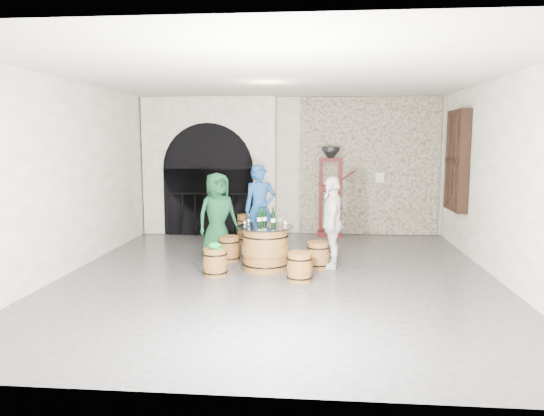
# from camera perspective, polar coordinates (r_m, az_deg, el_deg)

# --- Properties ---
(ground) EXTENTS (8.00, 8.00, 0.00)m
(ground) POSITION_cam_1_polar(r_m,az_deg,el_deg) (8.49, 0.70, -7.54)
(ground) COLOR #313134
(ground) RESTS_ON ground
(wall_back) EXTENTS (8.00, 0.00, 8.00)m
(wall_back) POSITION_cam_1_polar(r_m,az_deg,el_deg) (12.21, 2.18, 4.67)
(wall_back) COLOR white
(wall_back) RESTS_ON ground
(wall_front) EXTENTS (8.00, 0.00, 8.00)m
(wall_front) POSITION_cam_1_polar(r_m,az_deg,el_deg) (4.27, -3.44, -0.68)
(wall_front) COLOR white
(wall_front) RESTS_ON ground
(wall_left) EXTENTS (0.00, 8.00, 8.00)m
(wall_left) POSITION_cam_1_polar(r_m,az_deg,el_deg) (9.18, -21.66, 3.20)
(wall_left) COLOR white
(wall_left) RESTS_ON ground
(wall_right) EXTENTS (0.00, 8.00, 8.00)m
(wall_right) POSITION_cam_1_polar(r_m,az_deg,el_deg) (8.68, 24.44, 2.84)
(wall_right) COLOR white
(wall_right) RESTS_ON ground
(ceiling) EXTENTS (8.00, 8.00, 0.00)m
(ceiling) POSITION_cam_1_polar(r_m,az_deg,el_deg) (8.26, 0.74, 14.43)
(ceiling) COLOR beige
(ceiling) RESTS_ON wall_back
(stone_facing_panel) EXTENTS (3.20, 0.12, 3.18)m
(stone_facing_panel) POSITION_cam_1_polar(r_m,az_deg,el_deg) (12.19, 10.67, 4.54)
(stone_facing_panel) COLOR #AFA28B
(stone_facing_panel) RESTS_ON ground
(arched_opening) EXTENTS (3.10, 0.60, 3.19)m
(arched_opening) POSITION_cam_1_polar(r_m,az_deg,el_deg) (12.20, -6.87, 4.54)
(arched_opening) COLOR white
(arched_opening) RESTS_ON ground
(shuttered_window) EXTENTS (0.23, 1.10, 2.00)m
(shuttered_window) POSITION_cam_1_polar(r_m,az_deg,el_deg) (10.93, 19.77, 4.95)
(shuttered_window) COLOR black
(shuttered_window) RESTS_ON wall_right
(barrel_table) EXTENTS (0.98, 0.98, 0.76)m
(barrel_table) POSITION_cam_1_polar(r_m,az_deg,el_deg) (8.83, -0.74, -4.46)
(barrel_table) COLOR brown
(barrel_table) RESTS_ON ground
(barrel_stool_left) EXTENTS (0.41, 0.41, 0.46)m
(barrel_stool_left) POSITION_cam_1_polar(r_m,az_deg,el_deg) (9.50, -4.76, -4.52)
(barrel_stool_left) COLOR brown
(barrel_stool_left) RESTS_ON ground
(barrel_stool_far) EXTENTS (0.41, 0.41, 0.46)m
(barrel_stool_far) POSITION_cam_1_polar(r_m,az_deg,el_deg) (9.75, -1.17, -4.18)
(barrel_stool_far) COLOR brown
(barrel_stool_far) RESTS_ON ground
(barrel_stool_right) EXTENTS (0.41, 0.41, 0.46)m
(barrel_stool_right) POSITION_cam_1_polar(r_m,az_deg,el_deg) (9.00, 5.12, -5.21)
(barrel_stool_right) COLOR brown
(barrel_stool_right) RESTS_ON ground
(barrel_stool_near_right) EXTENTS (0.41, 0.41, 0.46)m
(barrel_stool_near_right) POSITION_cam_1_polar(r_m,az_deg,el_deg) (8.15, 3.08, -6.54)
(barrel_stool_near_right) COLOR brown
(barrel_stool_near_right) RESTS_ON ground
(barrel_stool_near_left) EXTENTS (0.41, 0.41, 0.46)m
(barrel_stool_near_left) POSITION_cam_1_polar(r_m,az_deg,el_deg) (8.50, -6.32, -5.99)
(barrel_stool_near_left) COLOR brown
(barrel_stool_near_left) RESTS_ON ground
(green_cap) EXTENTS (0.25, 0.20, 0.11)m
(green_cap) POSITION_cam_1_polar(r_m,az_deg,el_deg) (8.44, -6.33, -4.17)
(green_cap) COLOR #0D9630
(green_cap) RESTS_ON barrel_stool_near_left
(person_green) EXTENTS (0.94, 0.89, 1.61)m
(person_green) POSITION_cam_1_polar(r_m,az_deg,el_deg) (9.63, -6.05, -0.88)
(person_green) COLOR #113D23
(person_green) RESTS_ON ground
(person_blue) EXTENTS (0.74, 0.61, 1.74)m
(person_blue) POSITION_cam_1_polar(r_m,az_deg,el_deg) (9.99, -1.33, -0.16)
(person_blue) COLOR navy
(person_blue) RESTS_ON ground
(person_white) EXTENTS (0.46, 0.96, 1.59)m
(person_white) POSITION_cam_1_polar(r_m,az_deg,el_deg) (8.95, 6.67, -1.60)
(person_white) COLOR white
(person_white) RESTS_ON ground
(wine_bottle_left) EXTENTS (0.08, 0.08, 0.32)m
(wine_bottle_left) POSITION_cam_1_polar(r_m,az_deg,el_deg) (8.84, -1.41, -1.07)
(wine_bottle_left) COLOR black
(wine_bottle_left) RESTS_ON barrel_table
(wine_bottle_center) EXTENTS (0.08, 0.08, 0.32)m
(wine_bottle_center) POSITION_cam_1_polar(r_m,az_deg,el_deg) (8.73, 0.12, -1.17)
(wine_bottle_center) COLOR black
(wine_bottle_center) RESTS_ON barrel_table
(wine_bottle_right) EXTENTS (0.08, 0.08, 0.32)m
(wine_bottle_right) POSITION_cam_1_polar(r_m,az_deg,el_deg) (8.90, -0.84, -1.00)
(wine_bottle_right) COLOR black
(wine_bottle_right) RESTS_ON barrel_table
(tasting_glass_a) EXTENTS (0.05, 0.05, 0.10)m
(tasting_glass_a) POSITION_cam_1_polar(r_m,az_deg,el_deg) (8.68, -3.03, -1.79)
(tasting_glass_a) COLOR #C15E25
(tasting_glass_a) RESTS_ON barrel_table
(tasting_glass_b) EXTENTS (0.05, 0.05, 0.10)m
(tasting_glass_b) POSITION_cam_1_polar(r_m,az_deg,el_deg) (8.69, 1.39, -1.76)
(tasting_glass_b) COLOR #C15E25
(tasting_glass_b) RESTS_ON barrel_table
(tasting_glass_c) EXTENTS (0.05, 0.05, 0.10)m
(tasting_glass_c) POSITION_cam_1_polar(r_m,az_deg,el_deg) (8.96, -1.21, -1.48)
(tasting_glass_c) COLOR #C15E25
(tasting_glass_c) RESTS_ON barrel_table
(tasting_glass_d) EXTENTS (0.05, 0.05, 0.10)m
(tasting_glass_d) POSITION_cam_1_polar(r_m,az_deg,el_deg) (8.95, 0.91, -1.49)
(tasting_glass_d) COLOR #C15E25
(tasting_glass_d) RESTS_ON barrel_table
(tasting_glass_e) EXTENTS (0.05, 0.05, 0.10)m
(tasting_glass_e) POSITION_cam_1_polar(r_m,az_deg,el_deg) (8.59, 1.54, -1.87)
(tasting_glass_e) COLOR #C15E25
(tasting_glass_e) RESTS_ON barrel_table
(tasting_glass_f) EXTENTS (0.05, 0.05, 0.10)m
(tasting_glass_f) POSITION_cam_1_polar(r_m,az_deg,el_deg) (8.90, -2.60, -1.55)
(tasting_glass_f) COLOR #C15E25
(tasting_glass_f) RESTS_ON barrel_table
(side_barrel) EXTENTS (0.46, 0.46, 0.61)m
(side_barrel) POSITION_cam_1_polar(r_m,az_deg,el_deg) (11.16, -2.78, -2.31)
(side_barrel) COLOR brown
(side_barrel) RESTS_ON ground
(corking_press) EXTENTS (0.85, 0.47, 2.06)m
(corking_press) POSITION_cam_1_polar(r_m,az_deg,el_deg) (11.92, 6.47, 2.63)
(corking_press) COLOR #50100D
(corking_press) RESTS_ON ground
(control_box) EXTENTS (0.18, 0.10, 0.22)m
(control_box) POSITION_cam_1_polar(r_m,az_deg,el_deg) (12.15, 11.85, 3.32)
(control_box) COLOR silver
(control_box) RESTS_ON wall_back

